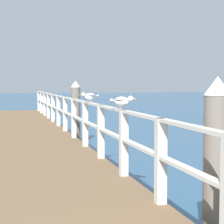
{
  "coord_description": "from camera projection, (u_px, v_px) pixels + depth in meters",
  "views": [
    {
      "loc": [
        -0.46,
        -0.7,
        1.91
      ],
      "look_at": [
        2.39,
        10.3,
        1.13
      ],
      "focal_mm": 68.1,
      "sensor_mm": 36.0,
      "label": 1
    }
  ],
  "objects": [
    {
      "name": "dock_piling_near",
      "position": [
        216.0,
        169.0,
        4.49
      ],
      "size": [
        0.29,
        0.29,
        1.98
      ],
      "color": "#6B6056",
      "rests_on": "ground_plane"
    },
    {
      "name": "pier_deck",
      "position": [
        20.0,
        144.0,
        11.59
      ],
      "size": [
        2.85,
        22.12,
        0.47
      ],
      "primitive_type": "cube",
      "color": "brown",
      "rests_on": "ground_plane"
    },
    {
      "name": "pier_railing",
      "position": [
        69.0,
        112.0,
        11.87
      ],
      "size": [
        0.12,
        20.64,
        1.02
      ],
      "color": "beige",
      "rests_on": "pier_deck"
    },
    {
      "name": "dock_piling_far",
      "position": [
        76.0,
        113.0,
        13.06
      ],
      "size": [
        0.29,
        0.29,
        1.98
      ],
      "color": "#6B6056",
      "rests_on": "ground_plane"
    },
    {
      "name": "seagull_background",
      "position": [
        90.0,
        96.0,
        8.98
      ],
      "size": [
        0.45,
        0.26,
        0.21
      ],
      "rotation": [
        0.0,
        0.0,
        2.03
      ],
      "color": "white",
      "rests_on": "pier_railing"
    },
    {
      "name": "seagull_foreground",
      "position": [
        122.0,
        101.0,
        6.6
      ],
      "size": [
        0.32,
        0.41,
        0.21
      ],
      "rotation": [
        0.0,
        0.0,
        3.78
      ],
      "color": "white",
      "rests_on": "pier_railing"
    }
  ]
}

